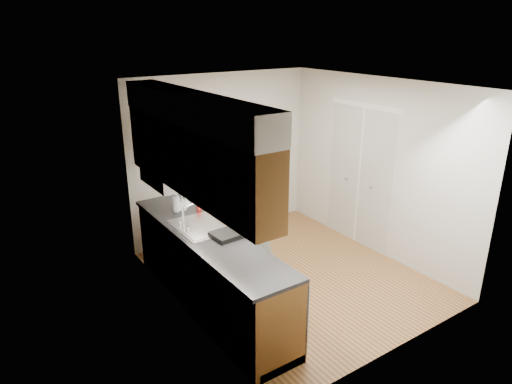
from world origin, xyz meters
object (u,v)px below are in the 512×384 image
at_px(soap_bottle_b, 182,203).
at_px(dish_rack, 228,235).
at_px(soap_bottle_c, 186,203).
at_px(soap_bottle_a, 176,201).
at_px(soda_can, 199,207).
at_px(person, 256,212).

distance_m(soap_bottle_b, dish_rack, 1.00).
bearing_deg(soap_bottle_c, soap_bottle_a, -163.48).
xyz_separation_m(soap_bottle_b, soap_bottle_c, (0.06, 0.03, -0.02)).
bearing_deg(soda_can, person, -48.53).
distance_m(soap_bottle_a, soda_can, 0.29).
distance_m(person, dish_rack, 0.63).
bearing_deg(soap_bottle_a, dish_rack, -81.09).
bearing_deg(soap_bottle_a, soap_bottle_c, 16.52).
xyz_separation_m(soda_can, dish_rack, (-0.08, -0.83, -0.03)).
relative_size(soap_bottle_a, soda_can, 2.44).
distance_m(soap_bottle_a, dish_rack, 1.01).
relative_size(soap_bottle_a, dish_rack, 0.82).
xyz_separation_m(soap_bottle_c, dish_rack, (0.01, -1.03, -0.05)).
bearing_deg(dish_rack, soap_bottle_a, 95.57).
bearing_deg(soda_can, soap_bottle_a, 145.66).
relative_size(soap_bottle_b, soda_can, 1.66).
bearing_deg(soap_bottle_b, soap_bottle_c, 27.31).
distance_m(soap_bottle_b, soda_can, 0.23).
height_order(person, soap_bottle_c, person).
bearing_deg(person, soap_bottle_c, 37.46).
relative_size(person, soda_can, 17.42).
bearing_deg(soap_bottle_b, person, -48.64).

